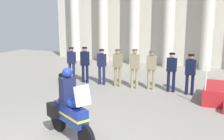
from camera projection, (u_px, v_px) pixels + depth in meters
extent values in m
cube|color=beige|center=(173.00, 9.00, 16.73)|extent=(17.21, 0.30, 7.07)
cylinder|color=beige|center=(75.00, 14.00, 18.66)|extent=(0.66, 0.66, 6.43)
cylinder|color=beige|center=(103.00, 14.00, 17.76)|extent=(0.66, 0.66, 6.43)
cylinder|color=beige|center=(135.00, 14.00, 16.86)|extent=(0.66, 0.66, 6.43)
cylinder|color=beige|center=(170.00, 14.00, 15.96)|extent=(0.66, 0.66, 6.43)
cylinder|color=beige|center=(209.00, 14.00, 15.06)|extent=(0.66, 0.66, 6.43)
cylinder|color=silver|center=(206.00, 78.00, 9.30)|extent=(0.05, 0.05, 0.90)
cylinder|color=#191E42|center=(70.00, 72.00, 13.12)|extent=(0.13, 0.13, 0.87)
cylinder|color=#191E42|center=(74.00, 72.00, 13.03)|extent=(0.13, 0.13, 0.87)
cube|color=#191E42|center=(71.00, 58.00, 12.93)|extent=(0.39, 0.24, 0.57)
sphere|color=#997056|center=(71.00, 50.00, 12.85)|extent=(0.21, 0.21, 0.21)
cylinder|color=black|center=(71.00, 48.00, 12.84)|extent=(0.24, 0.24, 0.06)
cylinder|color=black|center=(83.00, 74.00, 12.79)|extent=(0.13, 0.13, 0.84)
cylinder|color=black|center=(87.00, 74.00, 12.70)|extent=(0.13, 0.13, 0.84)
cube|color=black|center=(85.00, 59.00, 12.59)|extent=(0.39, 0.24, 0.66)
sphere|color=tan|center=(85.00, 49.00, 12.50)|extent=(0.21, 0.21, 0.21)
cylinder|color=black|center=(85.00, 48.00, 12.48)|extent=(0.24, 0.24, 0.06)
cylinder|color=#191E42|center=(100.00, 75.00, 12.46)|extent=(0.13, 0.13, 0.86)
cylinder|color=#191E42|center=(104.00, 76.00, 12.37)|extent=(0.13, 0.13, 0.86)
cube|color=#191E42|center=(102.00, 60.00, 12.27)|extent=(0.39, 0.24, 0.58)
sphere|color=tan|center=(102.00, 52.00, 12.18)|extent=(0.21, 0.21, 0.21)
cylinder|color=black|center=(102.00, 50.00, 12.17)|extent=(0.24, 0.24, 0.06)
cylinder|color=#847A5B|center=(115.00, 77.00, 12.11)|extent=(0.13, 0.13, 0.89)
cylinder|color=#847A5B|center=(120.00, 77.00, 12.02)|extent=(0.13, 0.13, 0.89)
cube|color=#847A5B|center=(118.00, 61.00, 11.92)|extent=(0.39, 0.24, 0.59)
sphere|color=tan|center=(118.00, 52.00, 11.84)|extent=(0.21, 0.21, 0.21)
cylinder|color=#4F4937|center=(118.00, 50.00, 11.82)|extent=(0.24, 0.24, 0.06)
cylinder|color=gray|center=(132.00, 78.00, 11.78)|extent=(0.13, 0.13, 0.88)
cylinder|color=gray|center=(137.00, 79.00, 11.69)|extent=(0.13, 0.13, 0.88)
cube|color=gray|center=(135.00, 62.00, 11.58)|extent=(0.39, 0.24, 0.65)
sphere|color=tan|center=(135.00, 52.00, 11.50)|extent=(0.21, 0.21, 0.21)
cylinder|color=brown|center=(135.00, 50.00, 11.48)|extent=(0.24, 0.24, 0.06)
cylinder|color=gray|center=(149.00, 79.00, 11.61)|extent=(0.13, 0.13, 0.89)
cylinder|color=gray|center=(154.00, 80.00, 11.52)|extent=(0.13, 0.13, 0.89)
cube|color=gray|center=(152.00, 63.00, 11.41)|extent=(0.39, 0.24, 0.58)
sphere|color=#997056|center=(152.00, 54.00, 11.33)|extent=(0.21, 0.21, 0.21)
cylinder|color=brown|center=(152.00, 52.00, 11.32)|extent=(0.24, 0.24, 0.06)
cylinder|color=black|center=(168.00, 81.00, 11.26)|extent=(0.13, 0.13, 0.88)
cylinder|color=black|center=(174.00, 82.00, 11.17)|extent=(0.13, 0.13, 0.88)
cube|color=black|center=(172.00, 65.00, 11.06)|extent=(0.39, 0.24, 0.57)
sphere|color=tan|center=(172.00, 55.00, 10.98)|extent=(0.21, 0.21, 0.21)
cylinder|color=black|center=(172.00, 54.00, 10.97)|extent=(0.24, 0.24, 0.06)
cylinder|color=black|center=(187.00, 85.00, 10.85)|extent=(0.13, 0.13, 0.83)
cylinder|color=black|center=(192.00, 85.00, 10.76)|extent=(0.13, 0.13, 0.83)
cube|color=black|center=(191.00, 67.00, 10.66)|extent=(0.39, 0.24, 0.62)
sphere|color=#997056|center=(191.00, 57.00, 10.58)|extent=(0.21, 0.21, 0.21)
cylinder|color=black|center=(191.00, 55.00, 10.56)|extent=(0.24, 0.24, 0.06)
cylinder|color=black|center=(86.00, 138.00, 6.37)|extent=(0.61, 0.38, 0.64)
cylinder|color=black|center=(58.00, 119.00, 7.49)|extent=(0.63, 0.42, 0.64)
cube|color=navy|center=(71.00, 113.00, 6.85)|extent=(1.25, 0.86, 0.44)
ellipsoid|color=navy|center=(73.00, 103.00, 6.66)|extent=(0.61, 0.52, 0.26)
cube|color=yellow|center=(71.00, 114.00, 6.85)|extent=(1.27, 0.88, 0.06)
cube|color=silver|center=(82.00, 96.00, 6.26)|extent=(0.32, 0.43, 0.47)
cube|color=black|center=(70.00, 106.00, 7.39)|extent=(0.40, 0.33, 0.36)
cube|color=black|center=(53.00, 110.00, 7.08)|extent=(0.40, 0.33, 0.36)
cube|color=#191E42|center=(68.00, 101.00, 6.88)|extent=(0.51, 0.49, 0.14)
cube|color=#191E42|center=(67.00, 88.00, 6.81)|extent=(0.40, 0.44, 0.56)
sphere|color=navy|center=(67.00, 73.00, 6.71)|extent=(0.26, 0.26, 0.26)
cube|color=black|center=(61.00, 77.00, 13.23)|extent=(0.10, 0.32, 0.36)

